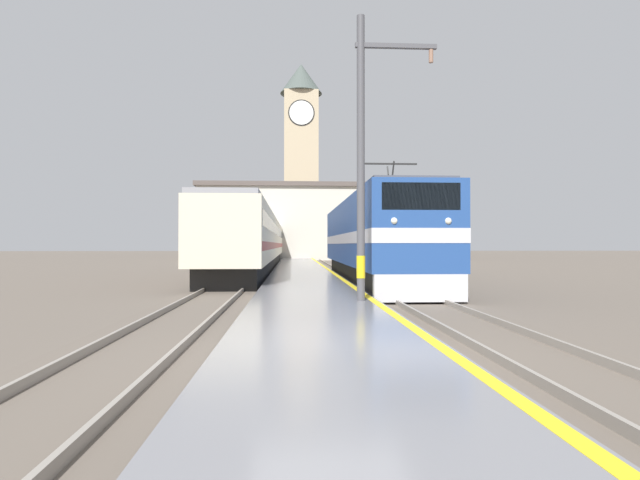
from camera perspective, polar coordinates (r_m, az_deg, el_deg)
name	(u,v)px	position (r m, az deg, el deg)	size (l,w,h in m)	color
ground_plane	(300,268)	(37.92, -2.31, -3.19)	(200.00, 200.00, 0.00)	#60564C
platform	(301,269)	(32.92, -2.17, -3.36)	(3.45, 140.00, 0.27)	slate
rail_track_near	(349,271)	(33.14, 3.28, -3.52)	(2.83, 140.00, 0.16)	#60564C
rail_track_far	(253,271)	(33.02, -7.63, -3.53)	(2.84, 140.00, 0.16)	#60564C
locomotive_train	(372,240)	(23.55, 5.94, 0.03)	(2.92, 18.13, 4.87)	black
passenger_train	(259,241)	(38.84, -6.96, -0.10)	(2.92, 42.05, 3.78)	black
catenary_mast	(364,156)	(13.57, 5.09, 9.50)	(2.21, 0.23, 7.64)	#4C4C51
clock_tower	(301,154)	(68.79, -2.18, 9.80)	(5.67, 5.67, 26.37)	tan
station_building	(312,223)	(59.49, -0.90, 2.00)	(26.28, 9.73, 8.72)	beige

